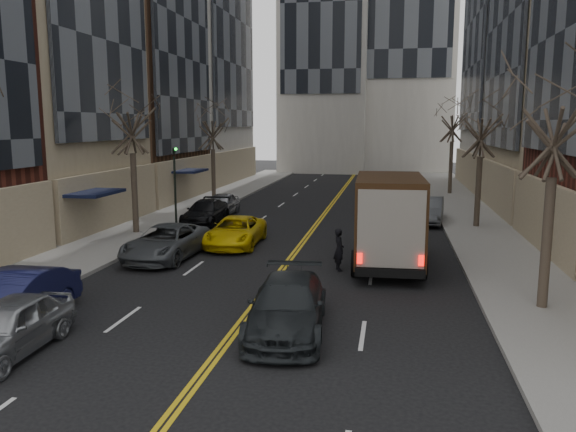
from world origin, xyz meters
name	(u,v)px	position (x,y,z in m)	size (l,w,h in m)	color
sidewalk_left	(182,212)	(-9.00, 27.00, 0.07)	(4.00, 66.00, 0.15)	slate
sidewalk_right	(475,221)	(9.00, 27.00, 0.07)	(4.00, 66.00, 0.15)	slate
tree_lf_mid	(131,105)	(-8.80, 20.00, 6.60)	(3.20, 3.20, 8.91)	#382D23
tree_lf_far	(212,119)	(-8.80, 33.00, 6.02)	(3.20, 3.20, 8.12)	#382D23
tree_rt_near	(558,97)	(8.80, 11.00, 6.45)	(3.20, 3.20, 8.71)	#382D23
tree_rt_mid	(482,115)	(8.80, 25.00, 6.17)	(3.20, 3.20, 8.32)	#382D23
tree_rt_far	(453,110)	(8.80, 40.00, 6.74)	(3.20, 3.20, 9.11)	#382D23
traffic_signal	(175,177)	(-7.39, 22.00, 2.82)	(0.29, 0.26, 4.70)	black
ups_truck	(389,221)	(4.08, 15.79, 1.85)	(2.93, 6.80, 3.68)	black
observer_sedan	(287,306)	(1.43, 7.90, 0.73)	(2.46, 5.18, 1.46)	black
taxi	(236,232)	(-3.00, 18.37, 0.67)	(2.23, 4.84, 1.35)	#D9B709
pedestrian	(339,250)	(2.22, 14.73, 0.83)	(0.61, 0.40, 1.67)	black
parked_lf_a	(8,327)	(-5.10, 5.11, 0.71)	(1.68, 4.17, 1.42)	#96999D
parked_lf_b	(14,299)	(-6.30, 6.98, 0.76)	(1.61, 4.62, 1.52)	#101233
parked_lf_c	(166,242)	(-5.20, 15.35, 0.72)	(2.38, 5.15, 1.43)	#46494D
parked_lf_d	(206,212)	(-6.30, 23.74, 0.67)	(1.89, 4.64, 1.35)	black
parked_lf_e	(221,204)	(-6.30, 26.74, 0.70)	(1.66, 4.12, 1.40)	#95979C
parked_rt_a	(428,210)	(6.30, 26.35, 0.75)	(1.60, 4.58, 1.51)	#43474A
parked_rt_b	(407,208)	(5.10, 26.72, 0.77)	(2.54, 5.51, 1.53)	#999BA1
parked_rt_c	(405,194)	(5.10, 34.06, 0.75)	(2.10, 5.16, 1.50)	black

